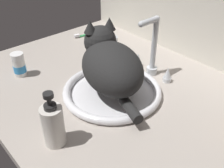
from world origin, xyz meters
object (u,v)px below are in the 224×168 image
metal_jar (111,44)px  pill_bottle (19,65)px  cat (109,63)px  toothbrush (89,34)px  sink_basin (112,91)px  faucet (152,53)px  soap_pump_bottle (53,125)px

metal_jar → pill_bottle: size_ratio=0.74×
cat → pill_bottle: 35.71cm
metal_jar → toothbrush: metal_jar is taller
toothbrush → pill_bottle: bearing=-73.5°
cat → pill_bottle: size_ratio=3.89×
metal_jar → pill_bottle: bearing=-101.4°
metal_jar → pill_bottle: pill_bottle is taller
pill_bottle → toothbrush: 43.86cm
toothbrush → cat: bearing=-28.9°
sink_basin → faucet: 20.89cm
faucet → toothbrush: size_ratio=1.38×
cat → metal_jar: 30.55cm
soap_pump_bottle → pill_bottle: bearing=167.9°
sink_basin → toothbrush: size_ratio=2.02×
faucet → metal_jar: size_ratio=3.37×
soap_pump_bottle → cat: bearing=107.9°
pill_bottle → toothbrush: size_ratio=0.55×
metal_jar → faucet: bearing=-2.9°
faucet → pill_bottle: bearing=-130.4°
sink_basin → metal_jar: metal_jar is taller
sink_basin → soap_pump_bottle: size_ratio=2.04×
toothbrush → soap_pump_bottle: bearing=-44.7°
faucet → cat: cat is taller
faucet → toothbrush: bearing=174.2°
faucet → toothbrush: 45.13cm
faucet → toothbrush: faucet is taller
soap_pump_bottle → toothbrush: bearing=135.3°
faucet → metal_jar: bearing=177.1°
soap_pump_bottle → metal_jar: bearing=123.1°
faucet → sink_basin: bearing=-90.0°
sink_basin → toothbrush: bearing=151.5°
cat → pill_bottle: bearing=-147.8°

